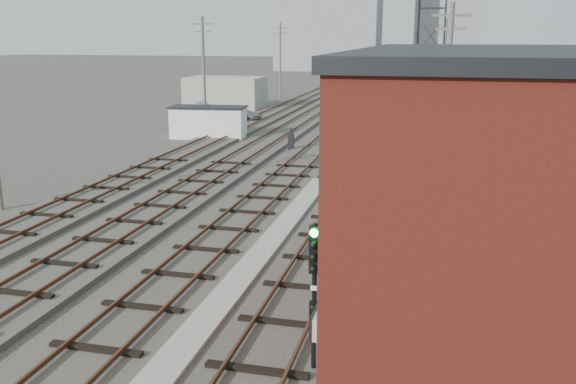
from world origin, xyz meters
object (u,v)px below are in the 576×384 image
(switch_stand, at_px, (291,141))
(car_grey, at_px, (240,114))
(site_trailer, at_px, (208,122))
(car_red, at_px, (231,114))
(signal_mast, at_px, (314,292))
(car_silver, at_px, (201,109))

(switch_stand, height_order, car_grey, switch_stand)
(site_trailer, relative_size, car_red, 1.54)
(signal_mast, bearing_deg, car_grey, 110.20)
(switch_stand, xyz_separation_m, site_trailer, (-7.31, 3.93, 0.50))
(car_silver, bearing_deg, signal_mast, -145.21)
(site_trailer, bearing_deg, signal_mast, -71.18)
(car_red, bearing_deg, car_silver, 72.32)
(car_silver, bearing_deg, switch_stand, -131.56)
(car_red, relative_size, car_silver, 0.98)
(signal_mast, bearing_deg, car_silver, 114.63)
(switch_stand, distance_m, car_grey, 15.70)
(car_grey, bearing_deg, switch_stand, -132.84)
(signal_mast, distance_m, switch_stand, 27.74)
(site_trailer, xyz_separation_m, car_red, (-1.31, 9.11, -0.55))
(signal_mast, relative_size, car_red, 0.95)
(switch_stand, bearing_deg, car_grey, 118.70)
(car_red, bearing_deg, car_grey, -33.58)
(switch_stand, xyz_separation_m, car_silver, (-12.83, 16.26, -0.06))
(site_trailer, xyz_separation_m, car_grey, (-0.62, 9.62, -0.59))
(switch_stand, bearing_deg, car_silver, 126.64)
(signal_mast, distance_m, site_trailer, 33.90)
(signal_mast, xyz_separation_m, switch_stand, (-6.92, 26.83, -1.37))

